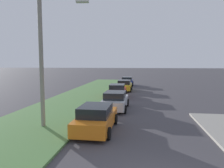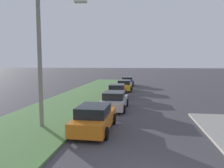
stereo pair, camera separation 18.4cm
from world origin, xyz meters
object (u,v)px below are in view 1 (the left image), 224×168
parked_car_red (117,91)px  parked_car_orange (96,118)px  streetlight (47,52)px  parked_car_silver (115,101)px  parked_car_blue (127,81)px  parked_car_yellow (124,86)px

parked_car_red → parked_car_orange: bearing=178.2°
parked_car_orange → streetlight: streetlight is taller
parked_car_silver → parked_car_blue: 18.13m
parked_car_red → parked_car_silver: bearing=-177.4°
streetlight → parked_car_red: bearing=-13.7°
parked_car_silver → streetlight: 7.32m
parked_car_blue → streetlight: size_ratio=0.58×
parked_car_orange → streetlight: 4.65m
parked_car_silver → streetlight: (-5.43, 3.26, 3.67)m
parked_car_orange → parked_car_silver: size_ratio=1.00×
parked_car_blue → streetlight: (-23.57, 3.08, 3.67)m
parked_car_red → parked_car_blue: size_ratio=1.01×
parked_car_orange → parked_car_red: (11.50, 0.07, 0.00)m
parked_car_silver → streetlight: size_ratio=0.58×
parked_car_orange → parked_car_red: bearing=1.1°
parked_car_silver → parked_car_yellow: bearing=1.5°
parked_car_red → parked_car_blue: bearing=-3.6°
parked_car_silver → parked_car_yellow: size_ratio=1.00×
parked_car_orange → parked_car_silver: (5.58, -0.42, 0.00)m
parked_car_blue → parked_car_red: bearing=177.9°
parked_car_orange → streetlight: size_ratio=0.58×
parked_car_yellow → streetlight: size_ratio=0.58×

